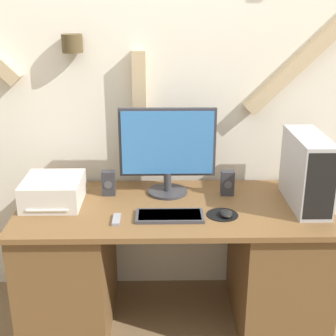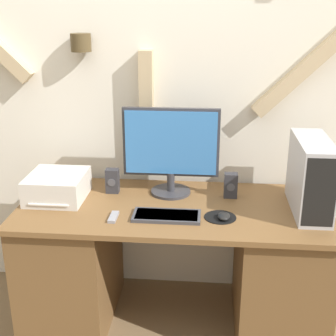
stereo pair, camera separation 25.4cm
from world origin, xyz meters
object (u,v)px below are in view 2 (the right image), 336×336
computer_tower (311,176)px  printer (57,187)px  speaker_right (231,185)px  keyboard (167,216)px  monitor (171,148)px  remote_control (114,217)px  speaker_left (112,181)px  mouse (224,216)px

computer_tower → printer: size_ratio=1.39×
speaker_right → keyboard: bearing=-138.7°
monitor → keyboard: bearing=-88.9°
monitor → remote_control: 0.54m
speaker_left → remote_control: speaker_left is taller
monitor → computer_tower: size_ratio=1.17×
remote_control → keyboard: bearing=7.5°
mouse → printer: (-0.95, 0.19, 0.05)m
speaker_left → remote_control: size_ratio=1.18×
keyboard → speaker_left: speaker_left is taller
monitor → keyboard: (0.01, -0.34, -0.27)m
keyboard → speaker_left: (-0.35, 0.31, 0.06)m
monitor → speaker_left: 0.40m
speaker_left → speaker_right: bearing=-0.8°
mouse → speaker_right: bearing=81.6°
monitor → speaker_left: (-0.35, -0.03, -0.21)m
monitor → speaker_right: monitor is taller
computer_tower → speaker_left: 1.13m
printer → speaker_left: bearing=21.1°
mouse → speaker_right: 0.31m
printer → computer_tower: bearing=-1.5°
monitor → mouse: 0.52m
computer_tower → speaker_left: bearing=172.1°
keyboard → computer_tower: 0.80m
speaker_left → speaker_right: (0.70, -0.01, 0.00)m
keyboard → speaker_right: speaker_right is taller
mouse → speaker_left: 0.73m
speaker_right → remote_control: size_ratio=1.18×
computer_tower → remote_control: bearing=-169.3°
keyboard → remote_control: (-0.28, -0.04, -0.00)m
computer_tower → printer: 1.42m
mouse → speaker_right: (0.04, 0.30, 0.05)m
mouse → printer: 0.97m
speaker_right → computer_tower: bearing=-19.0°
keyboard → mouse: 0.30m
computer_tower → speaker_right: bearing=161.0°
mouse → computer_tower: computer_tower is taller
computer_tower → printer: (-1.41, 0.04, -0.13)m
keyboard → speaker_left: size_ratio=2.45×
keyboard → remote_control: size_ratio=2.89×
mouse → speaker_right: speaker_right is taller
keyboard → computer_tower: (0.76, 0.16, 0.19)m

